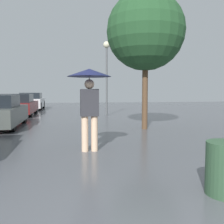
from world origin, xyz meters
name	(u,v)px	position (x,y,z in m)	size (l,w,h in m)	color
pedestrian	(89,88)	(0.00, 3.73, 1.47)	(1.01, 1.01, 1.90)	beige
parked_car_third	(18,105)	(-3.31, 13.39, 0.60)	(1.90, 4.20, 1.26)	maroon
parked_car_farthest	(32,102)	(-3.17, 18.47, 0.61)	(1.73, 4.31, 1.30)	silver
tree	(146,31)	(2.34, 6.82, 3.55)	(2.82, 2.82, 4.97)	brown
street_lamp	(107,60)	(1.81, 12.25, 3.17)	(0.38, 0.38, 4.24)	#515456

